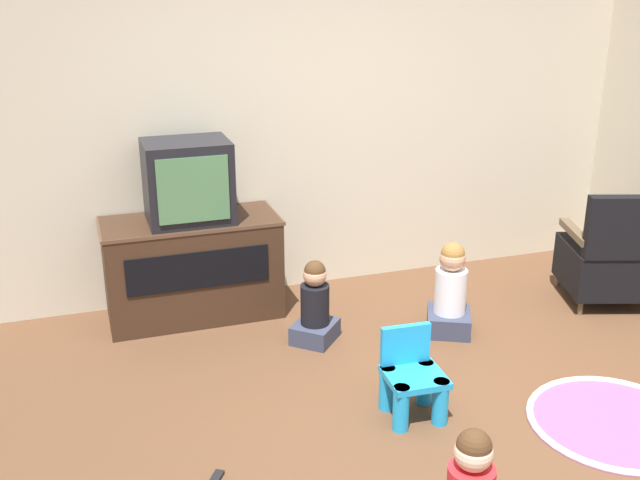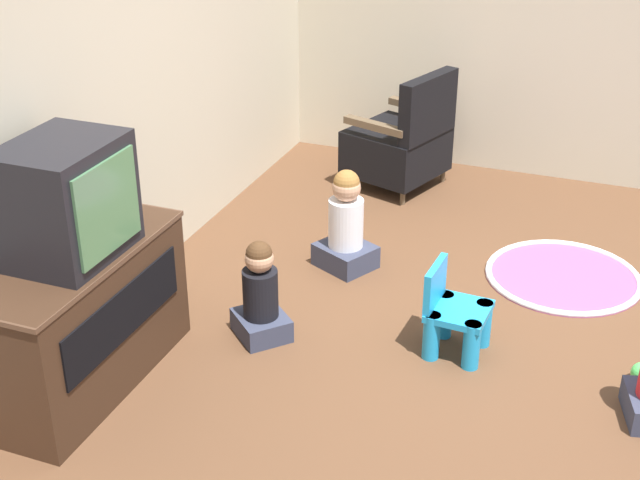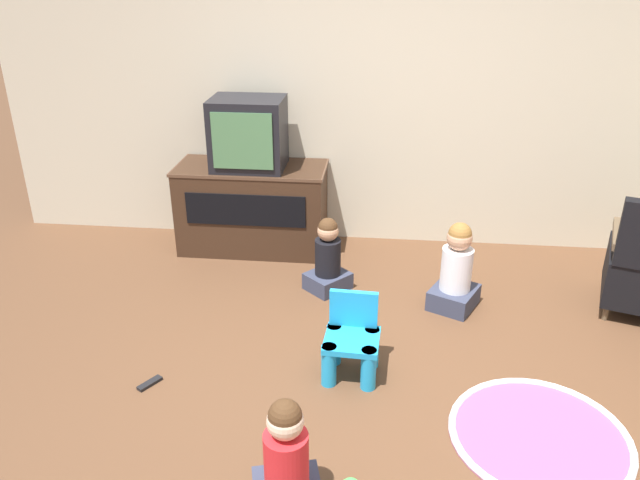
{
  "view_description": "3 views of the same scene",
  "coord_description": "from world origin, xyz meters",
  "px_view_note": "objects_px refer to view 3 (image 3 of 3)",
  "views": [
    {
      "loc": [
        -1.59,
        -2.87,
        2.29
      ],
      "look_at": [
        -0.29,
        1.0,
        0.8
      ],
      "focal_mm": 42.0,
      "sensor_mm": 36.0,
      "label": 1
    },
    {
      "loc": [
        -3.85,
        -0.45,
        2.6
      ],
      "look_at": [
        -0.21,
        0.96,
        0.62
      ],
      "focal_mm": 50.0,
      "sensor_mm": 36.0,
      "label": 2
    },
    {
      "loc": [
        0.14,
        -2.69,
        2.25
      ],
      "look_at": [
        -0.22,
        0.66,
        0.68
      ],
      "focal_mm": 35.0,
      "sensor_mm": 36.0,
      "label": 3
    }
  ],
  "objects_px": {
    "television": "(248,134)",
    "remote_control": "(150,383)",
    "tv_cabinet": "(253,206)",
    "child_watching_left": "(456,271)",
    "child_watching_center": "(286,464)",
    "child_watching_right": "(328,259)",
    "yellow_kid_chair": "(351,344)"
  },
  "relations": [
    {
      "from": "tv_cabinet",
      "to": "remote_control",
      "type": "bearing_deg",
      "value": -96.98
    },
    {
      "from": "television",
      "to": "remote_control",
      "type": "height_order",
      "value": "television"
    },
    {
      "from": "child_watching_center",
      "to": "remote_control",
      "type": "distance_m",
      "value": 1.21
    },
    {
      "from": "child_watching_center",
      "to": "tv_cabinet",
      "type": "bearing_deg",
      "value": 89.88
    },
    {
      "from": "tv_cabinet",
      "to": "remote_control",
      "type": "distance_m",
      "value": 1.9
    },
    {
      "from": "tv_cabinet",
      "to": "television",
      "type": "height_order",
      "value": "television"
    },
    {
      "from": "tv_cabinet",
      "to": "child_watching_right",
      "type": "xyz_separation_m",
      "value": [
        0.67,
        -0.64,
        -0.12
      ]
    },
    {
      "from": "child_watching_left",
      "to": "television",
      "type": "bearing_deg",
      "value": 90.15
    },
    {
      "from": "television",
      "to": "child_watching_center",
      "type": "bearing_deg",
      "value": -75.2
    },
    {
      "from": "tv_cabinet",
      "to": "television",
      "type": "distance_m",
      "value": 0.61
    },
    {
      "from": "tv_cabinet",
      "to": "child_watching_left",
      "type": "bearing_deg",
      "value": -26.91
    },
    {
      "from": "yellow_kid_chair",
      "to": "child_watching_left",
      "type": "height_order",
      "value": "child_watching_left"
    },
    {
      "from": "child_watching_left",
      "to": "remote_control",
      "type": "height_order",
      "value": "child_watching_left"
    },
    {
      "from": "child_watching_left",
      "to": "child_watching_right",
      "type": "bearing_deg",
      "value": 106.38
    },
    {
      "from": "tv_cabinet",
      "to": "child_watching_left",
      "type": "xyz_separation_m",
      "value": [
        1.56,
        -0.79,
        -0.09
      ]
    },
    {
      "from": "tv_cabinet",
      "to": "child_watching_center",
      "type": "bearing_deg",
      "value": -75.35
    },
    {
      "from": "television",
      "to": "yellow_kid_chair",
      "type": "height_order",
      "value": "television"
    },
    {
      "from": "child_watching_left",
      "to": "child_watching_center",
      "type": "distance_m",
      "value": 2.03
    },
    {
      "from": "tv_cabinet",
      "to": "child_watching_center",
      "type": "xyz_separation_m",
      "value": [
        0.68,
        -2.62,
        -0.11
      ]
    },
    {
      "from": "yellow_kid_chair",
      "to": "tv_cabinet",
      "type": "bearing_deg",
      "value": 122.14
    },
    {
      "from": "yellow_kid_chair",
      "to": "child_watching_left",
      "type": "xyz_separation_m",
      "value": [
        0.66,
        0.82,
        0.08
      ]
    },
    {
      "from": "child_watching_left",
      "to": "child_watching_right",
      "type": "relative_size",
      "value": 1.13
    },
    {
      "from": "tv_cabinet",
      "to": "child_watching_right",
      "type": "height_order",
      "value": "tv_cabinet"
    },
    {
      "from": "tv_cabinet",
      "to": "yellow_kid_chair",
      "type": "xyz_separation_m",
      "value": [
        0.9,
        -1.61,
        -0.17
      ]
    },
    {
      "from": "tv_cabinet",
      "to": "yellow_kid_chair",
      "type": "height_order",
      "value": "tv_cabinet"
    },
    {
      "from": "remote_control",
      "to": "television",
      "type": "bearing_deg",
      "value": 25.76
    },
    {
      "from": "yellow_kid_chair",
      "to": "remote_control",
      "type": "distance_m",
      "value": 1.17
    },
    {
      "from": "yellow_kid_chair",
      "to": "child_watching_center",
      "type": "height_order",
      "value": "child_watching_center"
    },
    {
      "from": "child_watching_left",
      "to": "yellow_kid_chair",
      "type": "bearing_deg",
      "value": 167.53
    },
    {
      "from": "child_watching_center",
      "to": "child_watching_right",
      "type": "height_order",
      "value": "child_watching_center"
    },
    {
      "from": "tv_cabinet",
      "to": "child_watching_center",
      "type": "height_order",
      "value": "tv_cabinet"
    },
    {
      "from": "television",
      "to": "yellow_kid_chair",
      "type": "distance_m",
      "value": 1.99
    }
  ]
}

